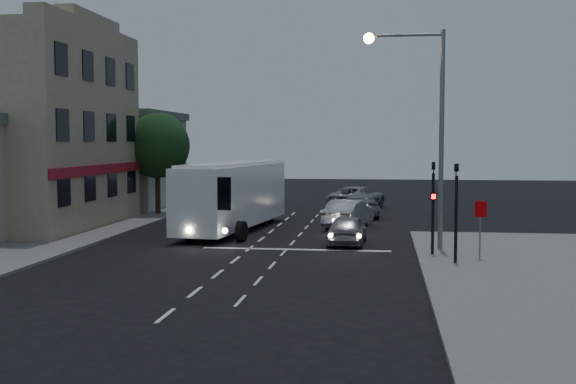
# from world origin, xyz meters

# --- Properties ---
(ground) EXTENTS (120.00, 120.00, 0.00)m
(ground) POSITION_xyz_m (0.00, 0.00, 0.00)
(ground) COLOR black
(sidewalk_far) EXTENTS (12.00, 50.00, 0.12)m
(sidewalk_far) POSITION_xyz_m (-13.00, 8.00, 0.06)
(sidewalk_far) COLOR slate
(sidewalk_far) RESTS_ON ground
(road_markings) EXTENTS (8.00, 30.55, 0.01)m
(road_markings) POSITION_xyz_m (1.29, 3.31, 0.00)
(road_markings) COLOR silver
(road_markings) RESTS_ON ground
(tour_bus) EXTENTS (3.73, 11.66, 3.51)m
(tour_bus) POSITION_xyz_m (-1.95, 8.04, 1.90)
(tour_bus) COLOR white
(tour_bus) RESTS_ON ground
(car_suv) EXTENTS (1.74, 4.02, 1.35)m
(car_suv) POSITION_xyz_m (4.07, 3.80, 0.67)
(car_suv) COLOR gray
(car_suv) RESTS_ON ground
(car_sedan_a) EXTENTS (2.61, 4.78, 1.49)m
(car_sedan_a) POSITION_xyz_m (3.82, 10.08, 0.75)
(car_sedan_a) COLOR #BBBCC2
(car_sedan_a) RESTS_ON ground
(car_sedan_b) EXTENTS (2.79, 5.06, 1.39)m
(car_sedan_b) POSITION_xyz_m (4.25, 15.68, 0.69)
(car_sedan_b) COLOR gray
(car_sedan_b) RESTS_ON ground
(car_sedan_c) EXTENTS (4.16, 5.99, 1.52)m
(car_sedan_c) POSITION_xyz_m (3.90, 21.29, 0.76)
(car_sedan_c) COLOR #9899A1
(car_sedan_c) RESTS_ON ground
(traffic_signal_main) EXTENTS (0.25, 0.35, 4.10)m
(traffic_signal_main) POSITION_xyz_m (7.60, 0.78, 2.42)
(traffic_signal_main) COLOR black
(traffic_signal_main) RESTS_ON sidewalk_near
(traffic_signal_side) EXTENTS (0.18, 0.15, 4.10)m
(traffic_signal_side) POSITION_xyz_m (8.30, -1.20, 2.42)
(traffic_signal_side) COLOR black
(traffic_signal_side) RESTS_ON sidewalk_near
(regulatory_sign) EXTENTS (0.45, 0.12, 2.20)m
(regulatory_sign) POSITION_xyz_m (9.30, -0.24, 1.60)
(regulatory_sign) COLOR slate
(regulatory_sign) RESTS_ON sidewalk_near
(streetlight) EXTENTS (3.32, 0.44, 9.00)m
(streetlight) POSITION_xyz_m (7.34, 2.20, 5.73)
(streetlight) COLOR slate
(streetlight) RESTS_ON sidewalk_near
(main_building) EXTENTS (10.12, 12.00, 11.00)m
(main_building) POSITION_xyz_m (-13.96, 8.00, 5.16)
(main_building) COLOR gray
(main_building) RESTS_ON sidewalk_far
(low_building_north) EXTENTS (9.40, 9.40, 6.50)m
(low_building_north) POSITION_xyz_m (-13.50, 20.00, 3.39)
(low_building_north) COLOR #A69F90
(low_building_north) RESTS_ON sidewalk_far
(street_tree) EXTENTS (4.00, 4.00, 6.20)m
(street_tree) POSITION_xyz_m (-8.21, 15.02, 4.50)
(street_tree) COLOR black
(street_tree) RESTS_ON sidewalk_far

